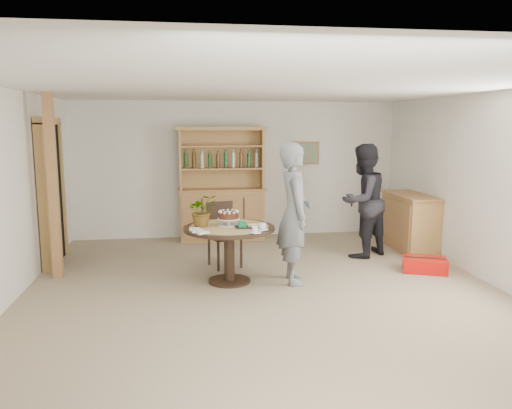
% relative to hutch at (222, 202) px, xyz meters
% --- Properties ---
extents(ground, '(7.00, 7.00, 0.00)m').
position_rel_hutch_xyz_m(ground, '(0.30, -3.24, -0.69)').
color(ground, tan).
rests_on(ground, ground).
extents(room_shell, '(6.04, 7.04, 2.52)m').
position_rel_hutch_xyz_m(room_shell, '(0.30, -3.23, 1.05)').
color(room_shell, white).
rests_on(room_shell, ground).
extents(doorway, '(0.13, 1.10, 2.18)m').
position_rel_hutch_xyz_m(doorway, '(-2.63, -1.24, 0.42)').
color(doorway, black).
rests_on(doorway, ground).
extents(pine_post, '(0.12, 0.12, 2.50)m').
position_rel_hutch_xyz_m(pine_post, '(-2.40, -2.04, 0.56)').
color(pine_post, '#AC7948').
rests_on(pine_post, ground).
extents(hutch, '(1.62, 0.54, 2.04)m').
position_rel_hutch_xyz_m(hutch, '(0.00, 0.00, 0.00)').
color(hutch, tan).
rests_on(hutch, ground).
extents(sideboard, '(0.54, 1.26, 0.94)m').
position_rel_hutch_xyz_m(sideboard, '(3.04, -1.24, -0.22)').
color(sideboard, tan).
rests_on(sideboard, ground).
extents(dining_table, '(1.20, 1.20, 0.76)m').
position_rel_hutch_xyz_m(dining_table, '(-0.10, -2.55, -0.08)').
color(dining_table, black).
rests_on(dining_table, ground).
extents(dining_chair, '(0.53, 0.53, 0.95)m').
position_rel_hutch_xyz_m(dining_chair, '(-0.12, -1.73, -0.15)').
color(dining_chair, black).
rests_on(dining_chair, ground).
extents(birthday_cake, '(0.30, 0.30, 0.20)m').
position_rel_hutch_xyz_m(birthday_cake, '(-0.10, -2.50, 0.19)').
color(birthday_cake, white).
rests_on(birthday_cake, dining_table).
extents(flower_vase, '(0.47, 0.44, 0.42)m').
position_rel_hutch_xyz_m(flower_vase, '(-0.45, -2.50, 0.28)').
color(flower_vase, '#3F7233').
rests_on(flower_vase, dining_table).
extents(gift_tray, '(0.30, 0.20, 0.08)m').
position_rel_hutch_xyz_m(gift_tray, '(0.12, -2.68, 0.10)').
color(gift_tray, black).
rests_on(gift_tray, dining_table).
extents(coffee_cup_a, '(0.15, 0.15, 0.09)m').
position_rel_hutch_xyz_m(coffee_cup_a, '(0.30, -2.83, 0.11)').
color(coffee_cup_a, white).
rests_on(coffee_cup_a, dining_table).
extents(coffee_cup_b, '(0.15, 0.15, 0.08)m').
position_rel_hutch_xyz_m(coffee_cup_b, '(0.18, -3.00, 0.11)').
color(coffee_cup_b, white).
rests_on(coffee_cup_b, dining_table).
extents(napkins, '(0.24, 0.33, 0.03)m').
position_rel_hutch_xyz_m(napkins, '(-0.51, -2.87, 0.09)').
color(napkins, white).
rests_on(napkins, dining_table).
extents(teen_boy, '(0.48, 0.70, 1.85)m').
position_rel_hutch_xyz_m(teen_boy, '(0.75, -2.65, 0.24)').
color(teen_boy, slate).
rests_on(teen_boy, ground).
extents(adult_person, '(1.10, 1.04, 1.79)m').
position_rel_hutch_xyz_m(adult_person, '(2.10, -1.52, 0.20)').
color(adult_person, black).
rests_on(adult_person, ground).
extents(red_suitcase, '(0.71, 0.59, 0.21)m').
position_rel_hutch_xyz_m(red_suitcase, '(2.70, -2.48, -0.59)').
color(red_suitcase, red).
rests_on(red_suitcase, ground).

